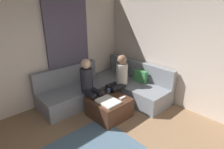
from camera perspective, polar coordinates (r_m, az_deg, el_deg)
name	(u,v)px	position (r m, az deg, el deg)	size (l,w,h in m)	color
wall_back	(219,56)	(4.04, 30.89, 5.02)	(6.00, 0.12, 2.70)	beige
wall_left	(9,54)	(4.19, -30.03, 5.66)	(0.12, 6.00, 2.70)	beige
curtain_panel	(69,49)	(4.57, -13.59, 7.73)	(0.06, 1.10, 2.50)	#595166
sectional_couch	(107,88)	(4.61, -1.54, -4.34)	(2.10, 2.55, 0.87)	gray
ottoman	(109,107)	(3.94, -0.89, -10.34)	(0.76, 0.76, 0.42)	#4C2D1E
folded_blanket	(108,101)	(3.69, -1.26, -8.56)	(0.44, 0.36, 0.04)	white
coffee_mug	(109,91)	(4.06, -1.09, -5.14)	(0.08, 0.08, 0.10)	#334C72
game_remote	(123,98)	(3.85, 3.36, -7.37)	(0.05, 0.15, 0.02)	white
person_on_couch_back	(119,78)	(4.25, 2.17, -1.09)	(0.30, 0.60, 1.20)	black
person_on_couch_side	(89,83)	(3.99, -7.22, -2.84)	(0.60, 0.30, 1.20)	black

